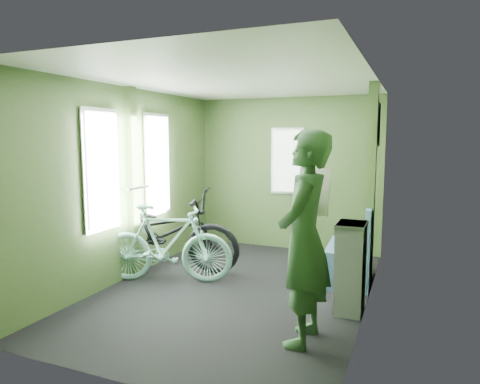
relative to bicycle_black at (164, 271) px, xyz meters
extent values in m
plane|color=black|center=(1.12, -0.26, 0.00)|extent=(4.00, 4.00, 0.00)
cube|color=silver|center=(1.12, -0.26, 2.30)|extent=(2.80, 4.00, 0.02)
cube|color=#3D5527|center=(1.12, 1.74, 1.15)|extent=(2.80, 0.02, 2.30)
cube|color=#3D5527|center=(1.12, -2.26, 1.15)|extent=(2.80, 0.02, 2.30)
cube|color=#3D5527|center=(-0.28, -0.26, 1.15)|extent=(0.02, 4.00, 2.30)
cube|color=#3D5527|center=(2.52, -0.26, 1.15)|extent=(0.02, 4.00, 2.30)
cube|color=#3D5527|center=(-0.24, -0.26, 1.15)|extent=(0.08, 0.12, 2.30)
cube|color=silver|center=(-0.24, -0.81, 1.35)|extent=(0.02, 0.56, 1.34)
cube|color=silver|center=(-0.24, 0.29, 1.35)|extent=(0.02, 0.56, 1.34)
cube|color=white|center=(-0.23, -0.81, 1.88)|extent=(0.00, 0.12, 0.12)
cube|color=white|center=(-0.23, 0.29, 1.88)|extent=(0.00, 0.12, 0.12)
cylinder|color=silver|center=(-0.17, -0.26, 1.10)|extent=(0.03, 0.40, 0.03)
cube|color=#3D5527|center=(2.47, 0.34, 1.15)|extent=(0.10, 0.10, 2.30)
cube|color=white|center=(2.50, 0.64, 1.85)|extent=(0.02, 0.40, 0.50)
cube|color=silver|center=(1.12, 1.69, 1.35)|extent=(0.50, 0.02, 1.00)
imported|color=black|center=(0.00, 0.00, 0.00)|extent=(2.09, 1.18, 1.15)
imported|color=#84CBB9|center=(0.26, -0.34, 0.00)|extent=(1.63, 0.94, 0.96)
imported|color=#294B28|center=(2.10, -1.18, 0.88)|extent=(0.43, 0.65, 1.77)
cube|color=silver|center=(2.11, -0.88, 1.23)|extent=(0.28, 0.13, 0.40)
cube|color=slate|center=(2.38, -0.40, 0.45)|extent=(0.26, 0.37, 0.89)
cube|color=#304A67|center=(2.24, 0.52, 0.22)|extent=(0.55, 0.91, 0.44)
cube|color=#304A67|center=(2.46, 0.52, 0.69)|extent=(0.12, 0.89, 0.49)
camera|label=1|loc=(2.92, -4.53, 1.70)|focal=32.00mm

